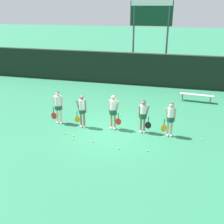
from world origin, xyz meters
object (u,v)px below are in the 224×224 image
object	(u,v)px
scoreboard	(151,21)
tennis_ball_0	(202,139)
tennis_ball_7	(118,148)
tennis_ball_2	(93,141)
player_4	(170,117)
tennis_ball_1	(121,115)
player_3	(143,114)
tennis_ball_4	(65,134)
player_1	(82,109)
player_2	(113,109)
tennis_ball_3	(73,139)
bench_courtside	(197,95)
player_0	(58,105)
tennis_ball_6	(147,151)
tennis_ball_5	(74,136)

from	to	relation	value
scoreboard	tennis_ball_0	size ratio (longest dim) A/B	89.74
tennis_ball_7	tennis_ball_2	bearing A→B (deg)	164.99
player_4	tennis_ball_1	size ratio (longest dim) A/B	24.71
player_3	tennis_ball_4	xyz separation A→B (m)	(-3.59, -1.15, -0.95)
player_1	player_4	distance (m)	4.33
player_2	tennis_ball_4	size ratio (longest dim) A/B	27.01
player_1	tennis_ball_3	distance (m)	1.75
scoreboard	tennis_ball_4	world-z (taller)	scoreboard
tennis_ball_0	bench_courtside	bearing A→B (deg)	90.75
player_3	tennis_ball_0	bearing A→B (deg)	-13.41
player_3	player_4	xyz separation A→B (m)	(1.28, -0.09, 0.01)
player_4	tennis_ball_4	world-z (taller)	player_4
player_3	tennis_ball_3	distance (m)	3.54
player_2	player_3	xyz separation A→B (m)	(1.48, -0.01, -0.08)
tennis_ball_1	tennis_ball_2	world-z (taller)	same
player_0	player_4	distance (m)	5.68
tennis_ball_2	tennis_ball_6	bearing A→B (deg)	-5.31
bench_courtside	tennis_ball_7	size ratio (longest dim) A/B	31.71
tennis_ball_2	tennis_ball_3	size ratio (longest dim) A/B	1.04
tennis_ball_5	tennis_ball_1	bearing A→B (deg)	62.06
player_4	tennis_ball_7	distance (m)	2.90
scoreboard	tennis_ball_5	bearing A→B (deg)	-102.05
tennis_ball_1	tennis_ball_7	size ratio (longest dim) A/B	1.01
tennis_ball_1	tennis_ball_4	bearing A→B (deg)	-126.16
player_4	tennis_ball_0	bearing A→B (deg)	0.21
scoreboard	player_2	distance (m)	9.86
bench_courtside	tennis_ball_7	world-z (taller)	bench_courtside
scoreboard	tennis_ball_3	xyz separation A→B (m)	(-2.14, -10.76, -4.66)
tennis_ball_2	tennis_ball_6	world-z (taller)	same
tennis_ball_1	tennis_ball_7	world-z (taller)	same
player_0	tennis_ball_7	distance (m)	4.21
bench_courtside	tennis_ball_4	size ratio (longest dim) A/B	32.46
bench_courtside	player_4	distance (m)	5.55
tennis_ball_4	tennis_ball_6	world-z (taller)	tennis_ball_6
player_0	player_1	world-z (taller)	player_0
tennis_ball_2	scoreboard	bearing A→B (deg)	83.70
tennis_ball_2	tennis_ball_0	bearing A→B (deg)	16.50
player_1	tennis_ball_2	bearing A→B (deg)	-66.29
player_3	player_4	distance (m)	1.28
player_4	tennis_ball_3	distance (m)	4.65
tennis_ball_4	tennis_ball_6	size ratio (longest dim) A/B	0.97
tennis_ball_7	player_2	bearing A→B (deg)	110.27
tennis_ball_0	player_4	bearing A→B (deg)	178.81
player_2	tennis_ball_6	size ratio (longest dim) A/B	26.08
player_3	tennis_ball_2	size ratio (longest dim) A/B	24.15
tennis_ball_1	tennis_ball_4	distance (m)	3.57
player_3	tennis_ball_1	xyz separation A→B (m)	(-1.48, 1.74, -0.94)
bench_courtside	tennis_ball_6	size ratio (longest dim) A/B	31.34
player_3	tennis_ball_0	world-z (taller)	player_3
player_1	tennis_ball_6	world-z (taller)	player_1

